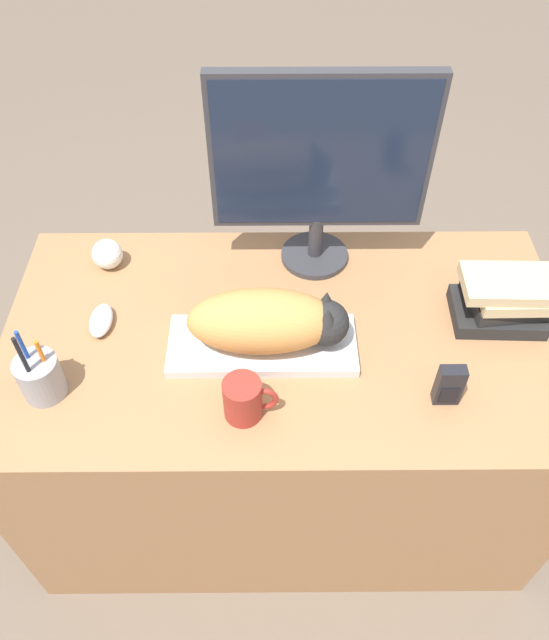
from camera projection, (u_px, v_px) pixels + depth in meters
name	position (u px, v px, depth m)	size (l,w,h in m)	color
ground_plane	(285.00, 592.00, 1.78)	(12.00, 12.00, 0.00)	#6B5B4C
desk	(284.00, 415.00, 1.75)	(1.35, 0.72, 0.72)	#9E7047
keyboard	(262.00, 345.00, 1.44)	(0.43, 0.17, 0.02)	silver
cat	(271.00, 321.00, 1.37)	(0.36, 0.15, 0.14)	#D18C47
monitor	(321.00, 162.00, 1.43)	(0.51, 0.18, 0.52)	#333338
computer_mouse	(101.00, 320.00, 1.48)	(0.05, 0.10, 0.03)	silver
coffee_mug	(244.00, 399.00, 1.29)	(0.12, 0.08, 0.10)	#9E2D23
pen_cup	(40.00, 377.00, 1.33)	(0.09, 0.09, 0.20)	#939399
baseball	(107.00, 254.00, 1.60)	(0.08, 0.08, 0.08)	silver
phone	(449.00, 385.00, 1.31)	(0.06, 0.03, 0.11)	black
book_stack	(505.00, 299.00, 1.46)	(0.23, 0.17, 0.13)	black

